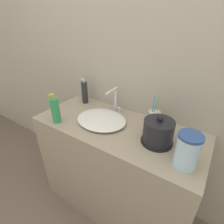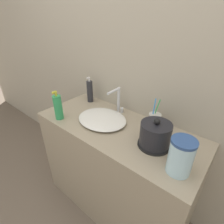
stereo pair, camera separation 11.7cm
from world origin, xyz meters
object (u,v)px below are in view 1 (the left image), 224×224
(toothbrush_cup, at_px, (154,118))
(electric_kettle, at_px, (158,133))
(shampoo_bottle, at_px, (55,110))
(water_pitcher, at_px, (187,151))
(faucet, at_px, (115,99))
(lotion_bottle, at_px, (85,92))

(toothbrush_cup, bearing_deg, electric_kettle, -61.51)
(electric_kettle, xyz_separation_m, toothbrush_cup, (-0.09, 0.16, -0.02))
(toothbrush_cup, bearing_deg, shampoo_bottle, -150.48)
(water_pitcher, bearing_deg, electric_kettle, 151.34)
(faucet, xyz_separation_m, lotion_bottle, (-0.31, 0.00, -0.02))
(faucet, bearing_deg, water_pitcher, -25.07)
(lotion_bottle, bearing_deg, shampoo_bottle, -83.92)
(faucet, relative_size, toothbrush_cup, 0.96)
(lotion_bottle, xyz_separation_m, shampoo_bottle, (0.04, -0.35, -0.00))
(faucet, height_order, toothbrush_cup, toothbrush_cup)
(shampoo_bottle, bearing_deg, water_pitcher, 4.73)
(toothbrush_cup, distance_m, lotion_bottle, 0.63)
(electric_kettle, distance_m, toothbrush_cup, 0.19)
(shampoo_bottle, height_order, water_pitcher, shampoo_bottle)
(electric_kettle, relative_size, shampoo_bottle, 0.88)
(faucet, xyz_separation_m, toothbrush_cup, (0.32, -0.01, -0.06))
(toothbrush_cup, distance_m, water_pitcher, 0.38)
(toothbrush_cup, distance_m, shampoo_bottle, 0.68)
(faucet, distance_m, shampoo_bottle, 0.44)
(water_pitcher, bearing_deg, faucet, 154.93)
(faucet, bearing_deg, toothbrush_cup, -2.41)
(electric_kettle, relative_size, toothbrush_cup, 0.91)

